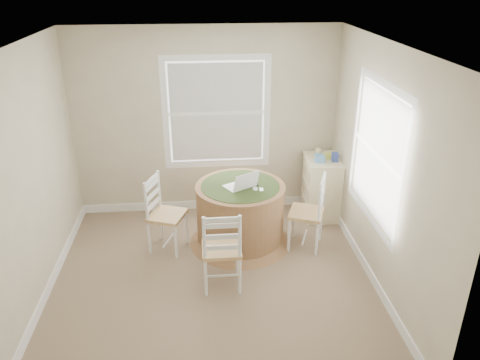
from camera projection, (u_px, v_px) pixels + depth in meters
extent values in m
cube|color=#826F52|center=(213.00, 282.00, 5.30)|extent=(3.60, 3.60, 0.02)
cube|color=white|center=(206.00, 44.00, 4.22)|extent=(3.60, 3.60, 0.02)
cube|color=beige|center=(206.00, 123.00, 6.40)|extent=(3.60, 0.02, 2.60)
cube|color=beige|center=(219.00, 287.00, 3.12)|extent=(3.60, 0.02, 2.60)
cube|color=beige|center=(27.00, 184.00, 4.61)|extent=(0.02, 3.60, 2.60)
cube|color=beige|center=(382.00, 170.00, 4.91)|extent=(0.02, 3.60, 2.60)
cube|color=white|center=(208.00, 204.00, 6.90)|extent=(3.60, 0.02, 0.12)
cube|color=white|center=(50.00, 286.00, 5.13)|extent=(0.02, 3.60, 0.12)
cube|color=white|center=(367.00, 269.00, 5.42)|extent=(0.02, 3.60, 0.12)
cylinder|color=#8A5E3E|center=(240.00, 212.00, 5.89)|extent=(1.10, 1.10, 0.71)
cone|color=#8A5E3E|center=(240.00, 239.00, 6.05)|extent=(1.30, 1.30, 0.08)
cylinder|color=#8A5E3E|center=(240.00, 187.00, 5.75)|extent=(1.12, 1.12, 0.03)
cylinder|color=#2D451E|center=(240.00, 186.00, 5.74)|extent=(0.97, 0.97, 0.01)
cone|color=#2D451E|center=(240.00, 190.00, 5.76)|extent=(1.08, 1.08, 0.10)
cube|color=white|center=(239.00, 186.00, 5.73)|extent=(0.42, 0.38, 0.02)
cube|color=silver|center=(239.00, 185.00, 5.72)|extent=(0.31, 0.26, 0.00)
cube|color=black|center=(247.00, 181.00, 5.57)|extent=(0.34, 0.23, 0.23)
ellipsoid|color=white|center=(255.00, 189.00, 5.64)|extent=(0.07, 0.11, 0.03)
cube|color=#B7BABF|center=(261.00, 190.00, 5.63)|extent=(0.05, 0.09, 0.02)
cube|color=black|center=(256.00, 185.00, 5.75)|extent=(0.06, 0.06, 0.02)
cube|color=#F9EFBB|center=(321.00, 188.00, 6.57)|extent=(0.48, 0.64, 0.84)
cube|color=#F9EFBB|center=(324.00, 159.00, 6.39)|extent=(0.51, 0.67, 0.02)
cube|color=#C5B791|center=(302.00, 204.00, 6.66)|extent=(0.04, 0.52, 0.18)
cube|color=#C5B791|center=(303.00, 188.00, 6.56)|extent=(0.04, 0.52, 0.18)
cube|color=#C5B791|center=(304.00, 172.00, 6.45)|extent=(0.04, 0.52, 0.18)
cube|color=#5893C9|center=(319.00, 159.00, 6.24)|extent=(0.13, 0.13, 0.10)
cube|color=#D0D54B|center=(329.00, 156.00, 6.40)|extent=(0.16, 0.11, 0.06)
cube|color=#34479E|center=(336.00, 157.00, 6.26)|extent=(0.08, 0.08, 0.12)
cylinder|color=beige|center=(317.00, 151.00, 6.53)|extent=(0.07, 0.07, 0.09)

